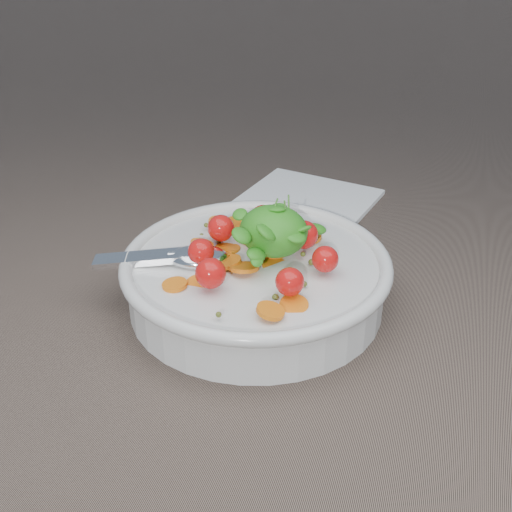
% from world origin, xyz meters
% --- Properties ---
extents(ground, '(6.00, 6.00, 0.00)m').
position_xyz_m(ground, '(0.00, 0.00, 0.00)').
color(ground, '#6E5C4F').
rests_on(ground, ground).
extents(bowl, '(0.26, 0.24, 0.10)m').
position_xyz_m(bowl, '(-0.01, 0.02, 0.03)').
color(bowl, silver).
rests_on(bowl, ground).
extents(napkin, '(0.17, 0.16, 0.01)m').
position_xyz_m(napkin, '(-0.02, 0.25, 0.00)').
color(napkin, white).
rests_on(napkin, ground).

